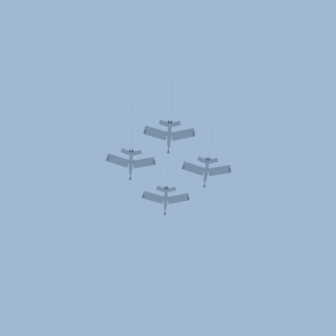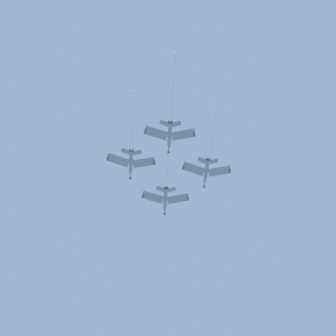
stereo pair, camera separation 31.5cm
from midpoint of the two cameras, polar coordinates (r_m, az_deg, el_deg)
The scene contains 4 objects.
jet_lead at distance 181.61m, azimuth -0.21°, elevation -3.12°, with size 35.00×20.17×11.23m.
jet_left_wing at distance 173.33m, azimuth -4.74°, elevation 2.61°, with size 36.45×20.18×12.89m.
jet_right_wing at distance 174.97m, azimuth 5.24°, elevation 0.91°, with size 35.29×20.17×12.49m.
jet_slot at distance 165.97m, azimuth 0.32°, elevation 6.35°, with size 38.19×20.16×13.76m.
Camera 1 is at (-57.95, -3.25, 1.75)m, focal length 46.75 mm.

